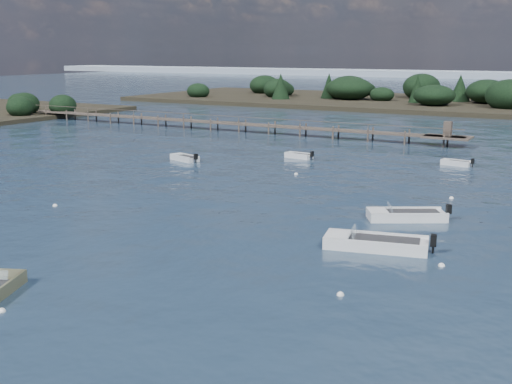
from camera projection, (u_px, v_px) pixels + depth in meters
The scene contains 14 objects.
ground at pixel (437, 132), 81.45m from camera, with size 400.00×400.00×0.00m, color #172636.
tender_far_white at pixel (299, 157), 61.71m from camera, with size 3.05×1.42×1.03m.
dinghy_mid_white_a at pixel (375, 245), 33.58m from camera, with size 5.82×3.14×1.34m.
dinghy_mid_white_b at pixel (406, 217), 39.32m from camera, with size 4.95×3.88×1.26m.
tender_far_grey_b at pixel (456, 164), 57.80m from camera, with size 2.96×1.40×0.99m.
tender_far_grey at pixel (185, 159), 60.29m from camera, with size 3.47×2.11×1.10m.
buoy_a at pixel (2, 312), 25.48m from camera, with size 0.32×0.32×0.32m, color silver.
buoy_b at pixel (340, 295), 27.18m from camera, with size 0.32×0.32×0.32m, color silver.
buoy_c at pixel (55, 206), 42.77m from camera, with size 0.32×0.32×0.32m, color silver.
buoy_d at pixel (441, 266), 30.86m from camera, with size 0.32×0.32×0.32m, color silver.
buoy_e at pixel (296, 174), 53.67m from camera, with size 0.32×0.32×0.32m, color silver.
buoy_extra_a at pixel (451, 199), 44.91m from camera, with size 0.32×0.32×0.32m, color silver.
jetty at pixel (242, 124), 81.49m from camera, with size 64.50×3.20×3.40m.
distant_haze at pixel (324, 75), 269.18m from camera, with size 280.00×20.00×2.40m, color #8999AA.
Camera 1 is at (19.89, -22.01, 10.16)m, focal length 45.00 mm.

